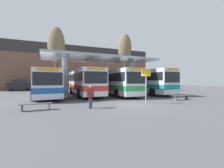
% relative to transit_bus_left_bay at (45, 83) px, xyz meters
% --- Properties ---
extents(ground_plane, '(100.00, 100.00, 0.00)m').
position_rel_transit_bus_left_bay_xyz_m(ground_plane, '(6.36, -9.68, -1.72)').
color(ground_plane, '#4C4C51').
extents(townhouse_backdrop, '(40.00, 0.58, 10.23)m').
position_rel_transit_bus_left_bay_xyz_m(townhouse_backdrop, '(6.36, 15.86, 4.23)').
color(townhouse_backdrop, brown).
rests_on(townhouse_backdrop, ground_plane).
extents(station_canopy, '(13.62, 5.96, 4.77)m').
position_rel_transit_bus_left_bay_xyz_m(station_canopy, '(6.36, -2.18, 2.45)').
color(station_canopy, silver).
rests_on(station_canopy, ground_plane).
extents(transit_bus_left_bay, '(3.12, 12.17, 3.08)m').
position_rel_transit_bus_left_bay_xyz_m(transit_bus_left_bay, '(0.00, 0.00, 0.00)').
color(transit_bus_left_bay, silver).
rests_on(transit_bus_left_bay, ground_plane).
extents(transit_bus_center_bay, '(3.04, 11.62, 3.29)m').
position_rel_transit_bus_left_bay_xyz_m(transit_bus_center_bay, '(4.70, -0.04, 0.12)').
color(transit_bus_center_bay, silver).
rests_on(transit_bus_center_bay, ground_plane).
extents(transit_bus_right_bay, '(3.02, 11.98, 3.28)m').
position_rel_transit_bus_left_bay_xyz_m(transit_bus_right_bay, '(8.69, -1.11, 0.11)').
color(transit_bus_right_bay, silver).
rests_on(transit_bus_right_bay, ground_plane).
extents(transit_bus_far_right_bay, '(3.00, 10.45, 3.43)m').
position_rel_transit_bus_left_bay_xyz_m(transit_bus_far_right_bay, '(13.28, -1.74, 0.19)').
color(transit_bus_far_right_bay, silver).
rests_on(transit_bus_far_right_bay, ground_plane).
extents(waiting_bench_near_pillar, '(1.97, 0.44, 0.46)m').
position_rel_transit_bus_left_bay_xyz_m(waiting_bench_near_pillar, '(12.44, -8.94, -1.37)').
color(waiting_bench_near_pillar, '#4C5156').
rests_on(waiting_bench_near_pillar, ground_plane).
extents(waiting_bench_mid_platform, '(1.97, 0.44, 0.46)m').
position_rel_transit_bus_left_bay_xyz_m(waiting_bench_mid_platform, '(-0.58, -8.94, -1.37)').
color(waiting_bench_mid_platform, '#4C5156').
rests_on(waiting_bench_mid_platform, ground_plane).
extents(info_sign_platform, '(0.90, 0.09, 2.91)m').
position_rel_transit_bus_left_bay_xyz_m(info_sign_platform, '(7.60, -9.68, 0.36)').
color(info_sign_platform, gray).
rests_on(info_sign_platform, ground_plane).
extents(pedestrian_waiting, '(0.60, 0.38, 1.64)m').
position_rel_transit_bus_left_bay_xyz_m(pedestrian_waiting, '(2.87, -9.66, -0.72)').
color(pedestrian_waiting, '#333856').
rests_on(pedestrian_waiting, ground_plane).
extents(poplar_tree_behind_left, '(2.52, 2.52, 10.84)m').
position_rel_transit_bus_left_bay_xyz_m(poplar_tree_behind_left, '(13.76, 5.13, 6.24)').
color(poplar_tree_behind_left, '#473A2B').
rests_on(poplar_tree_behind_left, ground_plane).
extents(poplar_tree_behind_right, '(2.53, 2.53, 10.15)m').
position_rel_transit_bus_left_bay_xyz_m(poplar_tree_behind_right, '(1.56, 4.47, 5.51)').
color(poplar_tree_behind_right, '#473A2B').
rests_on(poplar_tree_behind_right, ground_plane).
extents(parked_car_street, '(4.19, 2.03, 2.19)m').
position_rel_transit_bus_left_bay_xyz_m(parked_car_street, '(-4.46, 13.20, -0.66)').
color(parked_car_street, black).
rests_on(parked_car_street, ground_plane).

